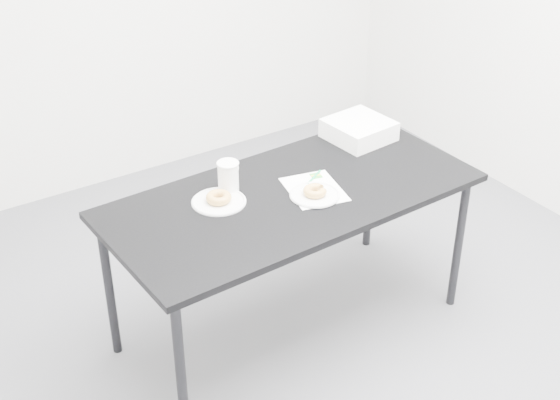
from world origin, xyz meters
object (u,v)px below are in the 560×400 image
table (292,204)px  bakery_box (359,130)px  donut_near (315,191)px  coffee_cup (228,176)px  plate_near (315,195)px  donut_far (219,197)px  plate_far (219,202)px  scorecard (314,189)px  pen (314,177)px

table → bakery_box: 0.65m
donut_near → coffee_cup: bearing=138.7°
plate_near → donut_near: bearing=0.0°
donut_far → coffee_cup: coffee_cup is taller
donut_near → coffee_cup: coffee_cup is taller
plate_far → bakery_box: 0.91m
coffee_cup → bakery_box: (0.80, 0.09, -0.02)m
bakery_box → donut_near: bearing=-151.3°
scorecard → donut_near: bearing=-110.0°
donut_near → plate_far: bearing=154.2°
plate_near → donut_far: donut_far is taller
coffee_cup → plate_near: bearing=-41.3°
table → plate_near: bearing=-51.8°
pen → plate_far: 0.47m
scorecard → donut_far: bearing=174.0°
table → pen: (0.16, 0.05, 0.07)m
pen → donut_far: bearing=142.8°
donut_near → donut_far: same height
donut_near → plate_far: donut_near is taller
donut_far → scorecard: bearing=-18.3°
plate_near → bakery_box: bearing=33.9°
pen → bakery_box: 0.48m
scorecard → plate_near: plate_near is taller
pen → donut_near: 0.16m
scorecard → bakery_box: 0.57m
donut_far → table: bearing=-18.5°
plate_near → donut_near: (0.00, 0.00, 0.02)m
plate_near → pen: bearing=56.2°
plate_near → plate_far: 0.42m
coffee_cup → plate_far: bearing=-141.8°
donut_near → coffee_cup: 0.39m
table → scorecard: bearing=-20.2°
donut_far → bakery_box: size_ratio=0.39×
scorecard → coffee_cup: coffee_cup is taller
plate_near → bakery_box: size_ratio=0.78×
donut_far → coffee_cup: 0.12m
plate_far → coffee_cup: bearing=38.2°
donut_near → pen: bearing=56.2°
pen → plate_near: 0.16m
table → donut_far: bearing=159.2°
scorecard → bakery_box: bakery_box is taller
plate_near → table: bearing=130.5°
donut_near → donut_far: bearing=154.2°
plate_near → coffee_cup: 0.39m
table → donut_far: donut_far is taller
pen → plate_near: bearing=-154.4°
scorecard → plate_near: bearing=-110.0°
table → plate_near: (0.07, -0.08, 0.06)m
table → donut_far: 0.34m
pen → plate_far: bearing=142.8°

